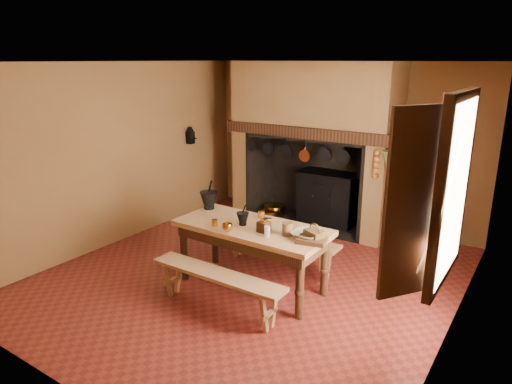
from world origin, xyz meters
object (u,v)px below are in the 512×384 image
at_px(coffee_grinder, 264,226).
at_px(mixing_bowl, 307,235).
at_px(bench_front, 217,282).
at_px(iron_range, 328,197).
at_px(wicker_basket, 315,235).
at_px(work_table, 252,235).

height_order(coffee_grinder, mixing_bowl, coffee_grinder).
bearing_deg(coffee_grinder, mixing_bowl, 16.89).
bearing_deg(bench_front, coffee_grinder, 68.50).
relative_size(iron_range, mixing_bowl, 4.74).
distance_m(coffee_grinder, wicker_basket, 0.64).
distance_m(bench_front, coffee_grinder, 0.86).
relative_size(work_table, bench_front, 1.12).
height_order(work_table, coffee_grinder, coffee_grinder).
bearing_deg(coffee_grinder, wicker_basket, 14.40).
relative_size(work_table, coffee_grinder, 9.64).
xyz_separation_m(bench_front, coffee_grinder, (0.24, 0.61, 0.55)).
bearing_deg(wicker_basket, iron_range, 133.85).
height_order(bench_front, wicker_basket, wicker_basket).
distance_m(iron_range, mixing_bowl, 2.91).
xyz_separation_m(iron_range, coffee_grinder, (0.45, -2.80, 0.43)).
bearing_deg(bench_front, mixing_bowl, 42.59).
bearing_deg(mixing_bowl, bench_front, -137.41).
distance_m(iron_range, work_table, 2.72).
xyz_separation_m(work_table, coffee_grinder, (0.24, -0.10, 0.21)).
relative_size(work_table, wicker_basket, 7.29).
bearing_deg(wicker_basket, mixing_bowl, -163.14).
xyz_separation_m(coffee_grinder, wicker_basket, (0.63, 0.09, -0.01)).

